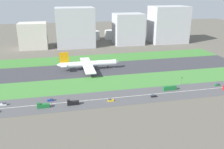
{
  "coord_description": "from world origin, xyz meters",
  "views": [
    {
      "loc": [
        -54.79,
        -234.94,
        77.63
      ],
      "look_at": [
        -10.6,
        -36.5,
        6.0
      ],
      "focal_mm": 38.29,
      "sensor_mm": 36.0,
      "label": 1
    }
  ],
  "objects_px": {
    "terminal_building": "(33,36)",
    "fuel_tank_centre": "(110,35)",
    "truck_0": "(43,106)",
    "fuel_tank_west": "(93,35)",
    "airliner": "(88,64)",
    "car_4": "(51,100)",
    "bus_0": "(170,88)",
    "car_3": "(4,104)",
    "traffic_light": "(182,80)",
    "car_0": "(110,100)",
    "car_5": "(217,85)",
    "car_1": "(153,96)",
    "cargo_warehouse": "(168,24)",
    "hangar_building": "(75,27)",
    "truck_1": "(73,103)",
    "office_tower": "(128,29)"
  },
  "relations": [
    {
      "from": "airliner",
      "to": "terminal_building",
      "type": "distance_m",
      "value": 130.21
    },
    {
      "from": "terminal_building",
      "to": "fuel_tank_centre",
      "type": "bearing_deg",
      "value": 20.6
    },
    {
      "from": "bus_0",
      "to": "traffic_light",
      "type": "relative_size",
      "value": 1.61
    },
    {
      "from": "bus_0",
      "to": "car_3",
      "type": "distance_m",
      "value": 128.33
    },
    {
      "from": "airliner",
      "to": "car_4",
      "type": "height_order",
      "value": "airliner"
    },
    {
      "from": "car_0",
      "to": "car_3",
      "type": "bearing_deg",
      "value": -7.49
    },
    {
      "from": "bus_0",
      "to": "car_5",
      "type": "distance_m",
      "value": 44.31
    },
    {
      "from": "car_3",
      "to": "office_tower",
      "type": "distance_m",
      "value": 233.92
    },
    {
      "from": "fuel_tank_west",
      "to": "fuel_tank_centre",
      "type": "bearing_deg",
      "value": 0.0
    },
    {
      "from": "fuel_tank_centre",
      "to": "terminal_building",
      "type": "bearing_deg",
      "value": -159.4
    },
    {
      "from": "office_tower",
      "to": "cargo_warehouse",
      "type": "relative_size",
      "value": 0.82
    },
    {
      "from": "car_1",
      "to": "cargo_warehouse",
      "type": "xyz_separation_m",
      "value": [
        99.76,
        192.0,
        26.74
      ]
    },
    {
      "from": "car_5",
      "to": "airliner",
      "type": "bearing_deg",
      "value": 146.74
    },
    {
      "from": "car_1",
      "to": "car_4",
      "type": "bearing_deg",
      "value": -7.37
    },
    {
      "from": "car_1",
      "to": "bus_0",
      "type": "xyz_separation_m",
      "value": [
        18.26,
        10.0,
        0.9
      ]
    },
    {
      "from": "airliner",
      "to": "bus_0",
      "type": "xyz_separation_m",
      "value": [
        59.37,
        -68.0,
        -4.41
      ]
    },
    {
      "from": "truck_1",
      "to": "terminal_building",
      "type": "xyz_separation_m",
      "value": [
        -41.31,
        192.0,
        16.25
      ]
    },
    {
      "from": "car_1",
      "to": "terminal_building",
      "type": "distance_m",
      "value": 218.52
    },
    {
      "from": "car_1",
      "to": "fuel_tank_centre",
      "type": "height_order",
      "value": "fuel_tank_centre"
    },
    {
      "from": "fuel_tank_west",
      "to": "terminal_building",
      "type": "bearing_deg",
      "value": -153.65
    },
    {
      "from": "car_5",
      "to": "truck_0",
      "type": "height_order",
      "value": "truck_0"
    },
    {
      "from": "airliner",
      "to": "traffic_light",
      "type": "xyz_separation_m",
      "value": [
        74.15,
        -60.01,
        -1.94
      ]
    },
    {
      "from": "airliner",
      "to": "car_1",
      "type": "bearing_deg",
      "value": -62.21
    },
    {
      "from": "traffic_light",
      "to": "hangar_building",
      "type": "relative_size",
      "value": 0.13
    },
    {
      "from": "airliner",
      "to": "terminal_building",
      "type": "xyz_separation_m",
      "value": [
        -61.83,
        114.0,
        11.69
      ]
    },
    {
      "from": "hangar_building",
      "to": "airliner",
      "type": "bearing_deg",
      "value": -88.35
    },
    {
      "from": "car_0",
      "to": "car_5",
      "type": "bearing_deg",
      "value": -174.08
    },
    {
      "from": "truck_1",
      "to": "car_5",
      "type": "bearing_deg",
      "value": -175.4
    },
    {
      "from": "car_0",
      "to": "traffic_light",
      "type": "bearing_deg",
      "value": -164.97
    },
    {
      "from": "cargo_warehouse",
      "to": "fuel_tank_west",
      "type": "height_order",
      "value": "cargo_warehouse"
    },
    {
      "from": "bus_0",
      "to": "car_4",
      "type": "relative_size",
      "value": 2.64
    },
    {
      "from": "car_5",
      "to": "fuel_tank_centre",
      "type": "bearing_deg",
      "value": 101.4
    },
    {
      "from": "car_0",
      "to": "terminal_building",
      "type": "relative_size",
      "value": 0.12
    },
    {
      "from": "bus_0",
      "to": "car_4",
      "type": "bearing_deg",
      "value": 180.0
    },
    {
      "from": "car_3",
      "to": "fuel_tank_centre",
      "type": "height_order",
      "value": "fuel_tank_centre"
    },
    {
      "from": "hangar_building",
      "to": "truck_1",
      "type": "bearing_deg",
      "value": -95.13
    },
    {
      "from": "airliner",
      "to": "bus_0",
      "type": "height_order",
      "value": "airliner"
    },
    {
      "from": "car_1",
      "to": "car_3",
      "type": "bearing_deg",
      "value": -5.19
    },
    {
      "from": "car_5",
      "to": "fuel_tank_west",
      "type": "distance_m",
      "value": 239.04
    },
    {
      "from": "airliner",
      "to": "fuel_tank_centre",
      "type": "bearing_deg",
      "value": 69.99
    },
    {
      "from": "car_3",
      "to": "car_0",
      "type": "bearing_deg",
      "value": -7.49
    },
    {
      "from": "car_4",
      "to": "truck_1",
      "type": "xyz_separation_m",
      "value": [
        15.67,
        -10.0,
        0.75
      ]
    },
    {
      "from": "bus_0",
      "to": "office_tower",
      "type": "bearing_deg",
      "value": 84.67
    },
    {
      "from": "car_1",
      "to": "traffic_light",
      "type": "relative_size",
      "value": 0.61
    },
    {
      "from": "airliner",
      "to": "terminal_building",
      "type": "bearing_deg",
      "value": 118.47
    },
    {
      "from": "airliner",
      "to": "car_1",
      "type": "relative_size",
      "value": 14.77
    },
    {
      "from": "traffic_light",
      "to": "car_0",
      "type": "bearing_deg",
      "value": -164.97
    },
    {
      "from": "truck_0",
      "to": "fuel_tank_west",
      "type": "distance_m",
      "value": 247.23
    },
    {
      "from": "terminal_building",
      "to": "car_1",
      "type": "bearing_deg",
      "value": -61.8
    },
    {
      "from": "terminal_building",
      "to": "car_0",
      "type": "bearing_deg",
      "value": -70.24
    }
  ]
}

